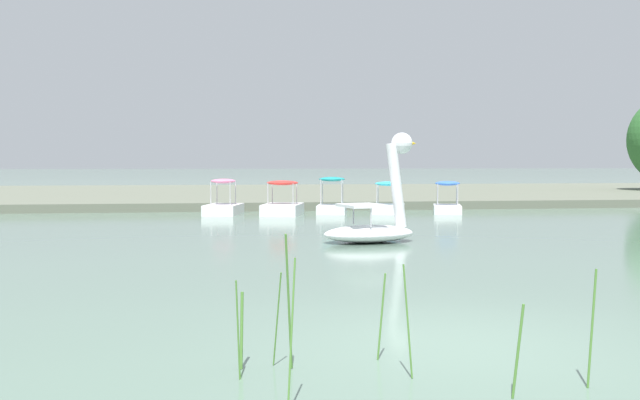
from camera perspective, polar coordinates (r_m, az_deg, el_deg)
ground_plane at (r=9.35m, az=10.11°, el=-10.92°), size 540.37×540.37×0.00m
shore_bank_far at (r=47.11m, az=-4.65°, el=0.47°), size 143.38×27.64×0.40m
swan_boat at (r=20.36m, az=4.36°, el=-1.46°), size 2.95×2.06×3.10m
pedal_boat_blue at (r=32.42m, az=10.05°, el=-0.31°), size 1.73×2.40×1.43m
pedal_boat_cyan at (r=31.97m, az=5.43°, el=-0.32°), size 1.94×2.47×1.42m
pedal_boat_teal at (r=31.72m, az=0.95°, el=-0.21°), size 1.64×2.18×1.62m
pedal_boat_red at (r=30.89m, az=-2.99°, el=-0.42°), size 2.11×2.70×1.48m
pedal_boat_pink at (r=31.35m, az=-7.66°, el=-0.36°), size 1.86×2.56×1.55m
reed_clump_foreground at (r=7.56m, az=3.02°, el=-9.84°), size 3.56×1.66×1.49m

